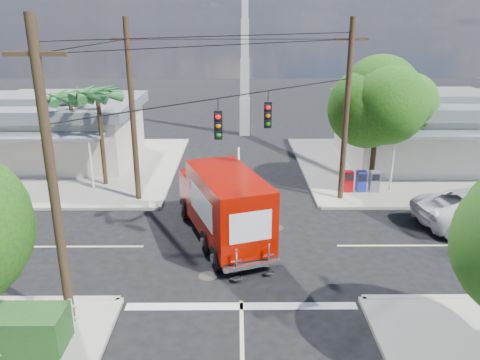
{
  "coord_description": "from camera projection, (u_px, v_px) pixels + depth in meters",
  "views": [
    {
      "loc": [
        -0.14,
        -17.35,
        8.76
      ],
      "look_at": [
        0.0,
        2.0,
        2.2
      ],
      "focal_mm": 35.0,
      "sensor_mm": 36.0,
      "label": 1
    }
  ],
  "objects": [
    {
      "name": "ground",
      "position": [
        240.0,
        246.0,
        19.25
      ],
      "size": [
        120.0,
        120.0,
        0.0
      ],
      "primitive_type": "plane",
      "color": "black",
      "rests_on": "ground"
    },
    {
      "name": "sidewalk_ne",
      "position": [
        411.0,
        166.0,
        29.6
      ],
      "size": [
        14.12,
        14.12,
        0.14
      ],
      "color": "#A8A398",
      "rests_on": "ground"
    },
    {
      "name": "sidewalk_nw",
      "position": [
        67.0,
        167.0,
        29.45
      ],
      "size": [
        14.12,
        14.12,
        0.14
      ],
      "color": "#A8A398",
      "rests_on": "ground"
    },
    {
      "name": "road_markings",
      "position": [
        241.0,
        264.0,
        17.85
      ],
      "size": [
        32.0,
        32.0,
        0.01
      ],
      "color": "beige",
      "rests_on": "ground"
    },
    {
      "name": "building_ne",
      "position": [
        434.0,
        128.0,
        29.92
      ],
      "size": [
        11.8,
        10.2,
        4.5
      ],
      "color": "silver",
      "rests_on": "sidewalk_ne"
    },
    {
      "name": "building_nw",
      "position": [
        54.0,
        128.0,
        30.25
      ],
      "size": [
        10.8,
        10.2,
        4.3
      ],
      "color": "beige",
      "rests_on": "sidewalk_nw"
    },
    {
      "name": "radio_tower",
      "position": [
        245.0,
        64.0,
        36.38
      ],
      "size": [
        0.8,
        0.8,
        17.0
      ],
      "color": "silver",
      "rests_on": "ground"
    },
    {
      "name": "tree_ne_front",
      "position": [
        379.0,
        103.0,
        24.16
      ],
      "size": [
        4.21,
        4.14,
        6.66
      ],
      "color": "#422D1C",
      "rests_on": "sidewalk_ne"
    },
    {
      "name": "tree_ne_back",
      "position": [
        412.0,
        107.0,
        26.45
      ],
      "size": [
        3.77,
        3.66,
        5.82
      ],
      "color": "#422D1C",
      "rests_on": "sidewalk_ne"
    },
    {
      "name": "palm_nw_front",
      "position": [
        97.0,
        96.0,
        24.68
      ],
      "size": [
        3.01,
        3.08,
        5.59
      ],
      "color": "#422D1C",
      "rests_on": "sidewalk_nw"
    },
    {
      "name": "palm_nw_back",
      "position": [
        70.0,
        99.0,
        26.2
      ],
      "size": [
        3.01,
        3.08,
        5.19
      ],
      "color": "#422D1C",
      "rests_on": "sidewalk_nw"
    },
    {
      "name": "utility_poles",
      "position": [
        202.0,
        126.0,
        19.25
      ],
      "size": [
        12.0,
        10.68,
        9.0
      ],
      "color": "#473321",
      "rests_on": "ground"
    },
    {
      "name": "vending_boxes",
      "position": [
        361.0,
        181.0,
        24.94
      ],
      "size": [
        1.9,
        0.5,
        1.1
      ],
      "color": "#BA080E",
      "rests_on": "sidewalk_ne"
    },
    {
      "name": "delivery_truck",
      "position": [
        223.0,
        205.0,
        19.38
      ],
      "size": [
        4.3,
        7.41,
        3.08
      ],
      "color": "black",
      "rests_on": "ground"
    }
  ]
}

